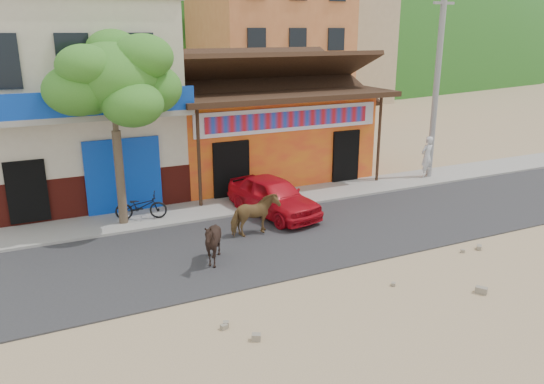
{
  "coord_description": "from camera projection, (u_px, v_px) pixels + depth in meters",
  "views": [
    {
      "loc": [
        -7.2,
        -10.79,
        6.09
      ],
      "look_at": [
        -0.62,
        3.0,
        1.4
      ],
      "focal_mm": 35.0,
      "sensor_mm": 36.0,
      "label": 1
    }
  ],
  "objects": [
    {
      "name": "cafe_building",
      "position": [
        70.0,
        104.0,
        19.4
      ],
      "size": [
        7.0,
        6.0,
        7.0
      ],
      "primitive_type": "cube",
      "color": "beige",
      "rests_on": "ground"
    },
    {
      "name": "tree",
      "position": [
        116.0,
        131.0,
        16.25
      ],
      "size": [
        3.0,
        3.0,
        6.0
      ],
      "primitive_type": null,
      "color": "#2D721E",
      "rests_on": "sidewalk"
    },
    {
      "name": "road",
      "position": [
        297.0,
        237.0,
        16.21
      ],
      "size": [
        60.0,
        5.0,
        0.04
      ],
      "primitive_type": "cube",
      "color": "#28282B",
      "rests_on": "ground"
    },
    {
      "name": "cow_tan",
      "position": [
        255.0,
        215.0,
        16.13
      ],
      "size": [
        1.58,
        0.88,
        1.27
      ],
      "primitive_type": "imported",
      "rotation": [
        0.0,
        0.0,
        1.71
      ],
      "color": "brown",
      "rests_on": "road"
    },
    {
      "name": "apartment_rear",
      "position": [
        332.0,
        43.0,
        45.88
      ],
      "size": [
        8.0,
        8.0,
        10.0
      ],
      "primitive_type": "cube",
      "color": "tan",
      "rests_on": "ground"
    },
    {
      "name": "pedestrian",
      "position": [
        427.0,
        157.0,
        22.21
      ],
      "size": [
        0.7,
        0.52,
        1.74
      ],
      "primitive_type": "imported",
      "rotation": [
        0.0,
        0.0,
        3.32
      ],
      "color": "silver",
      "rests_on": "sidewalk"
    },
    {
      "name": "dance_club",
      "position": [
        257.0,
        133.0,
        22.98
      ],
      "size": [
        8.0,
        6.0,
        3.6
      ],
      "primitive_type": "cube",
      "color": "orange",
      "rests_on": "ground"
    },
    {
      "name": "red_car",
      "position": [
        273.0,
        196.0,
        17.94
      ],
      "size": [
        2.31,
        4.1,
        1.32
      ],
      "primitive_type": "imported",
      "rotation": [
        0.0,
        0.0,
        0.2
      ],
      "color": "red",
      "rests_on": "road"
    },
    {
      "name": "sidewalk",
      "position": [
        252.0,
        203.0,
        19.22
      ],
      "size": [
        60.0,
        2.0,
        0.12
      ],
      "primitive_type": "cube",
      "color": "gray",
      "rests_on": "ground"
    },
    {
      "name": "apartment_front",
      "position": [
        267.0,
        31.0,
        36.71
      ],
      "size": [
        9.0,
        9.0,
        12.0
      ],
      "primitive_type": "cube",
      "color": "#CC723F",
      "rests_on": "ground"
    },
    {
      "name": "utility_pole",
      "position": [
        437.0,
        81.0,
        21.4
      ],
      "size": [
        0.24,
        0.24,
        8.0
      ],
      "primitive_type": "cylinder",
      "color": "gray",
      "rests_on": "sidewalk"
    },
    {
      "name": "scooter",
      "position": [
        141.0,
        206.0,
        17.33
      ],
      "size": [
        1.76,
        1.02,
        0.87
      ],
      "primitive_type": "imported",
      "rotation": [
        0.0,
        0.0,
        1.29
      ],
      "color": "black",
      "rests_on": "sidewalk"
    },
    {
      "name": "ground",
      "position": [
        342.0,
        269.0,
        14.06
      ],
      "size": [
        120.0,
        120.0,
        0.0
      ],
      "primitive_type": "plane",
      "color": "#9E825B",
      "rests_on": "ground"
    },
    {
      "name": "cow_dark",
      "position": [
        213.0,
        242.0,
        14.08
      ],
      "size": [
        1.44,
        1.36,
        1.28
      ],
      "primitive_type": "imported",
      "rotation": [
        0.0,
        0.0,
        -1.23
      ],
      "color": "black",
      "rests_on": "road"
    }
  ]
}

